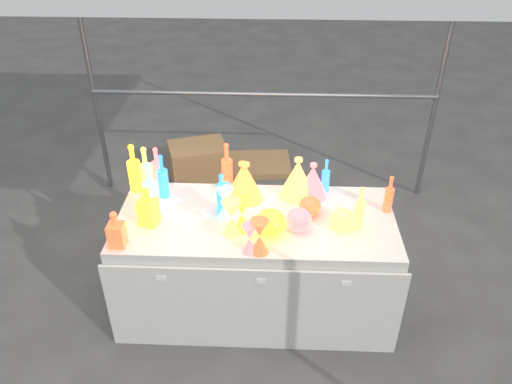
{
  "coord_description": "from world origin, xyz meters",
  "views": [
    {
      "loc": [
        0.11,
        -2.6,
        2.66
      ],
      "look_at": [
        0.0,
        0.0,
        0.95
      ],
      "focal_mm": 35.0,
      "sensor_mm": 36.0,
      "label": 1
    }
  ],
  "objects_px": {
    "display_table": "(256,263)",
    "bottle_0": "(134,168)",
    "globe_0": "(271,224)",
    "cardboard_box_closed": "(198,163)",
    "lampshade_0": "(246,181)",
    "decanter_0": "(148,206)",
    "hourglass_0": "(260,236)"
  },
  "relations": [
    {
      "from": "cardboard_box_closed",
      "to": "hourglass_0",
      "type": "distance_m",
      "value": 2.2
    },
    {
      "from": "display_table",
      "to": "cardboard_box_closed",
      "type": "relative_size",
      "value": 3.39
    },
    {
      "from": "decanter_0",
      "to": "globe_0",
      "type": "bearing_deg",
      "value": 7.52
    },
    {
      "from": "display_table",
      "to": "bottle_0",
      "type": "distance_m",
      "value": 1.06
    },
    {
      "from": "display_table",
      "to": "hourglass_0",
      "type": "relative_size",
      "value": 8.19
    },
    {
      "from": "display_table",
      "to": "globe_0",
      "type": "xyz_separation_m",
      "value": [
        0.1,
        -0.16,
        0.45
      ]
    },
    {
      "from": "bottle_0",
      "to": "lampshade_0",
      "type": "xyz_separation_m",
      "value": [
        0.77,
        -0.08,
        -0.04
      ]
    },
    {
      "from": "cardboard_box_closed",
      "to": "lampshade_0",
      "type": "xyz_separation_m",
      "value": [
        0.56,
        -1.42,
        0.69
      ]
    },
    {
      "from": "cardboard_box_closed",
      "to": "hourglass_0",
      "type": "height_order",
      "value": "hourglass_0"
    },
    {
      "from": "decanter_0",
      "to": "lampshade_0",
      "type": "bearing_deg",
      "value": 40.83
    },
    {
      "from": "globe_0",
      "to": "hourglass_0",
      "type": "bearing_deg",
      "value": -109.87
    },
    {
      "from": "bottle_0",
      "to": "hourglass_0",
      "type": "relative_size",
      "value": 1.59
    },
    {
      "from": "decanter_0",
      "to": "lampshade_0",
      "type": "relative_size",
      "value": 0.96
    },
    {
      "from": "display_table",
      "to": "bottle_0",
      "type": "xyz_separation_m",
      "value": [
        -0.85,
        0.31,
        0.55
      ]
    },
    {
      "from": "globe_0",
      "to": "lampshade_0",
      "type": "distance_m",
      "value": 0.43
    },
    {
      "from": "bottle_0",
      "to": "lampshade_0",
      "type": "distance_m",
      "value": 0.78
    },
    {
      "from": "display_table",
      "to": "lampshade_0",
      "type": "relative_size",
      "value": 6.64
    },
    {
      "from": "cardboard_box_closed",
      "to": "globe_0",
      "type": "relative_size",
      "value": 2.82
    },
    {
      "from": "lampshade_0",
      "to": "hourglass_0",
      "type": "bearing_deg",
      "value": -61.07
    },
    {
      "from": "bottle_0",
      "to": "decanter_0",
      "type": "bearing_deg",
      "value": -65.49
    },
    {
      "from": "display_table",
      "to": "hourglass_0",
      "type": "distance_m",
      "value": 0.59
    },
    {
      "from": "bottle_0",
      "to": "hourglass_0",
      "type": "bearing_deg",
      "value": -35.82
    },
    {
      "from": "hourglass_0",
      "to": "globe_0",
      "type": "xyz_separation_m",
      "value": [
        0.06,
        0.17,
        -0.04
      ]
    },
    {
      "from": "hourglass_0",
      "to": "cardboard_box_closed",
      "type": "bearing_deg",
      "value": 108.76
    },
    {
      "from": "display_table",
      "to": "globe_0",
      "type": "bearing_deg",
      "value": -58.17
    },
    {
      "from": "hourglass_0",
      "to": "lampshade_0",
      "type": "height_order",
      "value": "lampshade_0"
    },
    {
      "from": "bottle_0",
      "to": "lampshade_0",
      "type": "relative_size",
      "value": 1.29
    },
    {
      "from": "display_table",
      "to": "lampshade_0",
      "type": "distance_m",
      "value": 0.57
    },
    {
      "from": "cardboard_box_closed",
      "to": "lampshade_0",
      "type": "height_order",
      "value": "lampshade_0"
    },
    {
      "from": "display_table",
      "to": "cardboard_box_closed",
      "type": "xyz_separation_m",
      "value": [
        -0.64,
        1.66,
        -0.18
      ]
    },
    {
      "from": "bottle_0",
      "to": "decanter_0",
      "type": "height_order",
      "value": "bottle_0"
    },
    {
      "from": "decanter_0",
      "to": "globe_0",
      "type": "xyz_separation_m",
      "value": [
        0.77,
        -0.08,
        -0.06
      ]
    }
  ]
}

